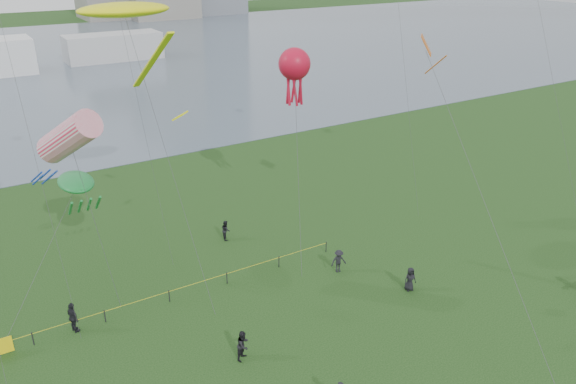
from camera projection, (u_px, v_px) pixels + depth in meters
lake at (37, 65)px, 104.68m from camera, size 400.00×120.00×0.08m
pavilion_right at (113, 47)px, 108.80m from camera, size 18.00×7.00×5.00m
fence at (67, 326)px, 32.19m from camera, size 24.07×0.07×1.05m
spectator_a at (243, 345)px, 30.15m from camera, size 1.08×1.02×1.76m
spectator_b at (339, 261)px, 38.26m from camera, size 1.19×0.85×1.67m
spectator_c at (73, 317)px, 32.24m from camera, size 0.74×1.21×1.93m
spectator_d at (410, 279)px, 36.23m from camera, size 0.89×0.68×1.63m
spectator_g at (226, 230)px, 42.55m from camera, size 0.74×0.87×1.55m
kite_stingray at (125, 11)px, 33.03m from camera, size 5.50×10.20×17.53m
kite_windsock at (69, 137)px, 31.11m from camera, size 4.19×5.00×12.68m
kite_creature at (76, 183)px, 35.12m from camera, size 7.46×7.59×7.37m
kite_octopus at (294, 65)px, 39.45m from camera, size 4.52×7.58×14.07m
kite_delta at (434, 66)px, 32.46m from camera, size 4.53×16.37×15.78m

